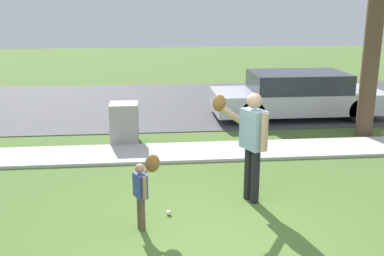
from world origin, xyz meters
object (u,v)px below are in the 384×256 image
person_adult (250,136)px  utility_cabinet (124,123)px  baseball (169,213)px  parked_sedan_silver (297,95)px  street_tree_near (377,8)px  person_child (144,183)px

person_adult → utility_cabinet: (-2.09, 3.32, -0.61)m
baseball → utility_cabinet: size_ratio=0.08×
utility_cabinet → parked_sedan_silver: size_ratio=0.20×
baseball → person_adult: bearing=17.0°
street_tree_near → person_adult: bearing=-136.2°
parked_sedan_silver → utility_cabinet: bearing=-156.8°
utility_cabinet → parked_sedan_silver: (4.60, 1.97, 0.16)m
person_child → baseball: size_ratio=13.61×
street_tree_near → parked_sedan_silver: 3.17m
baseball → street_tree_near: (4.85, 3.81, 2.91)m
utility_cabinet → street_tree_near: bearing=0.9°
person_child → baseball: 0.78m
baseball → street_tree_near: size_ratio=0.01×
person_adult → baseball: (-1.29, -0.39, -1.03)m
person_adult → street_tree_near: size_ratio=0.31×
person_adult → utility_cabinet: 3.97m
person_adult → baseball: 1.70m
person_adult → utility_cabinet: bearing=-82.2°
utility_cabinet → parked_sedan_silver: parked_sedan_silver is taller
street_tree_near → baseball: bearing=-141.9°
baseball → parked_sedan_silver: parked_sedan_silver is taller
person_adult → person_child: (-1.63, -0.71, -0.41)m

